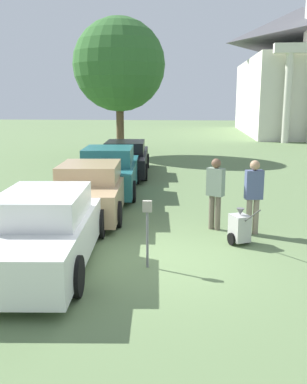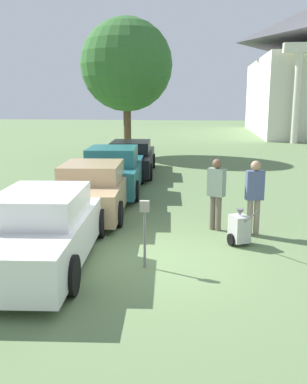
% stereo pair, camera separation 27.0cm
% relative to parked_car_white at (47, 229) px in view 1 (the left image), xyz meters
% --- Properties ---
extents(ground_plane, '(120.00, 120.00, 0.00)m').
position_rel_parked_car_white_xyz_m(ground_plane, '(2.21, 0.29, -0.70)').
color(ground_plane, '#607A4C').
extents(parked_car_white, '(2.20, 5.12, 1.51)m').
position_rel_parked_car_white_xyz_m(parked_car_white, '(0.00, 0.00, 0.00)').
color(parked_car_white, silver).
rests_on(parked_car_white, ground_plane).
extents(parked_car_tan, '(2.25, 4.78, 1.48)m').
position_rel_parked_car_white_xyz_m(parked_car_tan, '(-0.00, 3.89, -0.01)').
color(parked_car_tan, tan).
rests_on(parked_car_tan, ground_plane).
extents(parked_car_teal, '(2.27, 4.90, 1.62)m').
position_rel_parked_car_white_xyz_m(parked_car_teal, '(-0.00, 6.72, 0.04)').
color(parked_car_teal, '#23666B').
rests_on(parked_car_teal, ground_plane).
extents(parked_car_black, '(2.29, 5.36, 1.46)m').
position_rel_parked_car_white_xyz_m(parked_car_black, '(0.00, 10.57, -0.02)').
color(parked_car_black, black).
rests_on(parked_car_black, ground_plane).
extents(parking_meter, '(0.18, 0.09, 1.35)m').
position_rel_parked_car_white_xyz_m(parking_meter, '(2.04, -0.08, 0.24)').
color(parking_meter, slate).
rests_on(parking_meter, ground_plane).
extents(person_worker, '(0.47, 0.40, 1.82)m').
position_rel_parked_car_white_xyz_m(person_worker, '(3.49, 2.57, 0.34)').
color(person_worker, '#665B4C').
rests_on(person_worker, ground_plane).
extents(person_supervisor, '(0.45, 0.28, 1.83)m').
position_rel_parked_car_white_xyz_m(person_supervisor, '(4.39, 2.27, 0.35)').
color(person_supervisor, gray).
rests_on(person_supervisor, ground_plane).
extents(equipment_cart, '(0.61, 0.97, 1.00)m').
position_rel_parked_car_white_xyz_m(equipment_cart, '(4.00, 1.48, -0.32)').
color(equipment_cart, '#B2B2AD').
rests_on(equipment_cart, ground_plane).
extents(church, '(9.69, 18.97, 24.55)m').
position_rel_parked_car_white_xyz_m(church, '(12.81, 34.38, 5.42)').
color(church, silver).
rests_on(church, ground_plane).
extents(shade_tree, '(5.20, 5.20, 7.74)m').
position_rel_parked_car_white_xyz_m(shade_tree, '(-1.25, 16.80, 4.43)').
color(shade_tree, brown).
rests_on(shade_tree, ground_plane).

